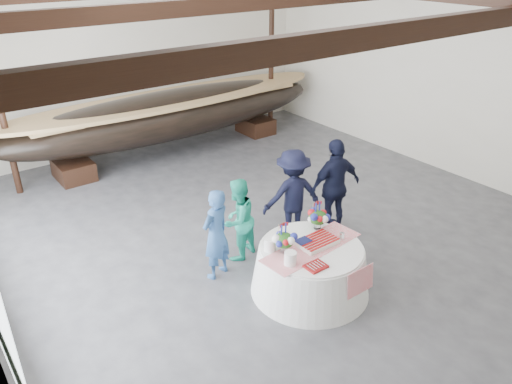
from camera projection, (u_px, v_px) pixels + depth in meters
floor at (283, 234)px, 9.37m from camera, size 10.00×12.00×0.01m
wall_back at (134, 60)px, 12.66m from camera, size 10.00×0.02×4.50m
wall_right at (459, 76)px, 11.05m from camera, size 0.02×12.00×4.50m
pavilion_structure at (257, 4)px, 8.17m from camera, size 9.80×11.76×4.50m
longboat_display at (172, 114)px, 12.53m from camera, size 8.74×1.75×1.64m
banquet_table at (310, 269)px, 7.68m from camera, size 1.84×1.84×0.79m
tabletop_items at (303, 235)px, 7.54m from camera, size 1.75×1.05×0.40m
guest_woman_blue at (216, 234)px, 7.88m from camera, size 0.65×0.52×1.54m
guest_woman_teal at (238, 220)px, 8.39m from camera, size 0.84×0.74×1.45m
guest_man_left at (292, 195)px, 8.94m from camera, size 1.24×0.91×1.71m
guest_man_right at (335, 186)px, 9.10m from camera, size 1.12×0.59×1.83m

